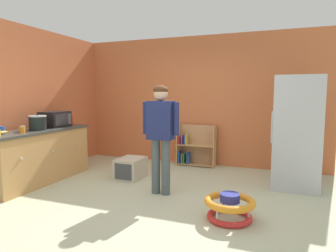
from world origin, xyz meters
name	(u,v)px	position (x,y,z in m)	size (l,w,h in m)	color
ground_plane	(156,199)	(0.00, 0.00, 0.00)	(12.00, 12.00, 0.00)	beige
back_wall	(199,101)	(0.00, 2.33, 1.35)	(5.20, 0.06, 2.70)	#CA693C
left_side_wall	(49,102)	(-2.63, 0.80, 1.35)	(0.06, 2.99, 2.70)	#CA663B
kitchen_counter	(38,156)	(-2.20, 0.05, 0.45)	(0.65, 1.95, 0.90)	tan
refrigerator	(296,133)	(1.87, 1.28, 0.89)	(0.73, 0.68, 1.78)	#B7BABF
bookshelf	(194,148)	(-0.05, 2.15, 0.37)	(0.80, 0.28, 0.85)	tan
standing_person	(161,129)	(-0.02, 0.23, 0.98)	(0.57, 0.22, 1.62)	#4B5558
baby_walker	(230,207)	(1.10, -0.33, 0.16)	(0.60, 0.60, 0.32)	red
pet_carrier	(131,168)	(-0.84, 0.80, 0.18)	(0.42, 0.55, 0.36)	beige
microwave	(55,119)	(-2.21, 0.50, 1.04)	(0.37, 0.48, 0.28)	black
crock_pot	(38,123)	(-2.14, 0.01, 1.02)	(0.28, 0.28, 0.27)	black
banana_bunch	(3,132)	(-2.25, -0.56, 0.93)	(0.12, 0.16, 0.04)	yellow
ketchup_bottle	(71,120)	(-2.17, 0.88, 1.00)	(0.07, 0.07, 0.25)	red
white_cup	(23,128)	(-2.23, -0.21, 0.95)	(0.08, 0.08, 0.10)	white
red_cup	(67,122)	(-2.30, 0.94, 0.95)	(0.08, 0.08, 0.10)	red
orange_cup	(22,130)	(-2.08, -0.37, 0.95)	(0.08, 0.08, 0.10)	orange
blue_cup	(2,129)	(-2.43, -0.42, 0.95)	(0.08, 0.08, 0.10)	blue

